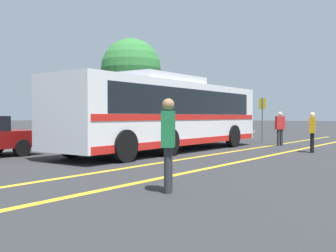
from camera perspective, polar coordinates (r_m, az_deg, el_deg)
ground_plane at (r=15.09m, az=-3.77°, el=-3.91°), size 220.00×220.00×0.00m
lane_strip_0 at (r=14.62m, az=6.94°, el=-4.08°), size 30.88×0.20×0.01m
lane_strip_1 at (r=13.82m, az=13.43°, el=-4.43°), size 30.88×0.20×0.01m
curb_strip at (r=19.38m, az=-12.42°, el=-2.54°), size 38.88×0.36×0.15m
transit_bus at (r=15.75m, az=-0.03°, el=1.95°), size 11.23×2.80×2.99m
parked_car_2 at (r=18.73m, az=-9.15°, el=-0.57°), size 4.88×2.03×1.48m
pedestrian_0 at (r=7.19m, az=0.04°, el=-1.90°), size 0.47×0.40×1.73m
pedestrian_1 at (r=19.44m, az=15.94°, el=-0.08°), size 0.46×0.44×1.61m
pedestrian_2 at (r=16.13m, az=20.21°, el=-0.54°), size 0.46×0.31×1.56m
bus_stop_sign at (r=21.59m, az=13.54°, el=1.70°), size 0.07×0.40×2.41m
tree_0 at (r=28.79m, az=-5.37°, el=8.27°), size 4.32×4.32×7.00m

